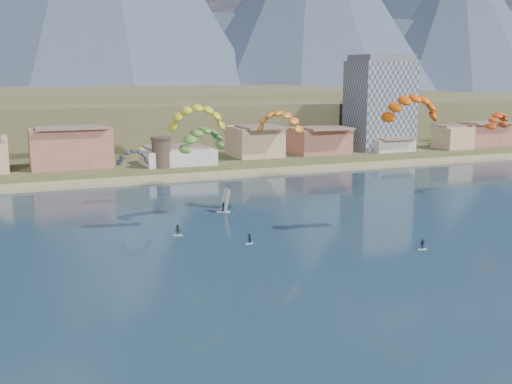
% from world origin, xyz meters
% --- Properties ---
extents(ground, '(2400.00, 2400.00, 0.00)m').
position_xyz_m(ground, '(0.00, 0.00, 0.00)').
color(ground, black).
rests_on(ground, ground).
extents(beach, '(2200.00, 12.00, 0.90)m').
position_xyz_m(beach, '(0.00, 106.00, 0.25)').
color(beach, tan).
rests_on(beach, ground).
extents(land, '(2200.00, 900.00, 4.00)m').
position_xyz_m(land, '(0.00, 560.00, 0.00)').
color(land, brown).
rests_on(land, ground).
extents(foothills, '(940.00, 210.00, 18.00)m').
position_xyz_m(foothills, '(22.39, 232.47, 9.08)').
color(foothills, brown).
rests_on(foothills, ground).
extents(apartment_tower, '(20.00, 16.00, 32.00)m').
position_xyz_m(apartment_tower, '(85.00, 128.00, 17.82)').
color(apartment_tower, gray).
rests_on(apartment_tower, ground).
extents(watchtower, '(5.82, 5.82, 8.60)m').
position_xyz_m(watchtower, '(5.00, 114.00, 6.37)').
color(watchtower, '#47382D').
rests_on(watchtower, ground).
extents(kitesurfer_yellow, '(11.33, 14.66, 24.62)m').
position_xyz_m(kitesurfer_yellow, '(-3.69, 49.91, 20.90)').
color(kitesurfer_yellow, silver).
rests_on(kitesurfer_yellow, ground).
extents(kitesurfer_orange, '(11.14, 13.66, 25.96)m').
position_xyz_m(kitesurfer_orange, '(30.14, 35.14, 22.68)').
color(kitesurfer_orange, silver).
rests_on(kitesurfer_orange, ground).
extents(kitesurfer_green, '(14.58, 15.10, 20.50)m').
position_xyz_m(kitesurfer_green, '(-0.23, 58.42, 16.10)').
color(kitesurfer_green, silver).
rests_on(kitesurfer_green, ground).
extents(distant_kite_dark, '(7.79, 5.98, 13.87)m').
position_xyz_m(distant_kite_dark, '(-9.84, 77.91, 10.79)').
color(distant_kite_dark, '#262626').
rests_on(distant_kite_dark, ground).
extents(distant_kite_orange, '(9.89, 10.13, 22.00)m').
position_xyz_m(distant_kite_orange, '(17.10, 61.17, 18.90)').
color(distant_kite_orange, '#262626').
rests_on(distant_kite_orange, ground).
extents(distant_kite_red, '(9.30, 7.40, 20.58)m').
position_xyz_m(distant_kite_red, '(70.70, 57.72, 17.80)').
color(distant_kite_red, '#262626').
rests_on(distant_kite_red, ground).
extents(windsurfer, '(3.05, 3.06, 4.86)m').
position_xyz_m(windsurfer, '(5.40, 62.42, 1.54)').
color(windsurfer, silver).
rests_on(windsurfer, ground).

